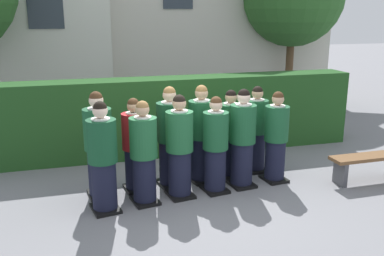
# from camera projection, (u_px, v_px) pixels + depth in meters

# --- Properties ---
(ground_plane) EXTENTS (60.00, 60.00, 0.00)m
(ground_plane) POSITION_uv_depth(u_px,v_px,m) (196.00, 193.00, 7.05)
(ground_plane) COLOR slate
(student_front_row_0) EXTENTS (0.47, 0.56, 1.67)m
(student_front_row_0) POSITION_uv_depth(u_px,v_px,m) (103.00, 160.00, 6.26)
(student_front_row_0) COLOR black
(student_front_row_0) RESTS_ON ground
(student_front_row_1) EXTENTS (0.45, 0.52, 1.62)m
(student_front_row_1) POSITION_uv_depth(u_px,v_px,m) (144.00, 155.00, 6.53)
(student_front_row_1) COLOR black
(student_front_row_1) RESTS_ON ground
(student_front_row_2) EXTENTS (0.45, 0.53, 1.67)m
(student_front_row_2) POSITION_uv_depth(u_px,v_px,m) (180.00, 149.00, 6.76)
(student_front_row_2) COLOR black
(student_front_row_2) RESTS_ON ground
(student_front_row_3) EXTENTS (0.43, 0.53, 1.60)m
(student_front_row_3) POSITION_uv_depth(u_px,v_px,m) (215.00, 147.00, 6.97)
(student_front_row_3) COLOR black
(student_front_row_3) RESTS_ON ground
(student_front_row_4) EXTENTS (0.44, 0.55, 1.68)m
(student_front_row_4) POSITION_uv_depth(u_px,v_px,m) (242.00, 141.00, 7.19)
(student_front_row_4) COLOR black
(student_front_row_4) RESTS_ON ground
(student_front_row_5) EXTENTS (0.42, 0.50, 1.60)m
(student_front_row_5) POSITION_uv_depth(u_px,v_px,m) (276.00, 139.00, 7.43)
(student_front_row_5) COLOR black
(student_front_row_5) RESTS_ON ground
(student_rear_row_0) EXTENTS (0.45, 0.56, 1.72)m
(student_rear_row_0) POSITION_uv_depth(u_px,v_px,m) (99.00, 148.00, 6.75)
(student_rear_row_0) COLOR black
(student_rear_row_0) RESTS_ON ground
(student_in_red_blazer) EXTENTS (0.42, 0.49, 1.57)m
(student_in_red_blazer) POSITION_uv_depth(u_px,v_px,m) (135.00, 147.00, 7.02)
(student_in_red_blazer) COLOR black
(student_in_red_blazer) RESTS_ON ground
(student_rear_row_2) EXTENTS (0.46, 0.57, 1.72)m
(student_rear_row_2) POSITION_uv_depth(u_px,v_px,m) (170.00, 139.00, 7.20)
(student_rear_row_2) COLOR black
(student_rear_row_2) RESTS_ON ground
(student_rear_row_3) EXTENTS (0.48, 0.55, 1.71)m
(student_rear_row_3) POSITION_uv_depth(u_px,v_px,m) (201.00, 136.00, 7.40)
(student_rear_row_3) COLOR black
(student_rear_row_3) RESTS_ON ground
(student_rear_row_4) EXTENTS (0.43, 0.50, 1.59)m
(student_rear_row_4) POSITION_uv_depth(u_px,v_px,m) (230.00, 136.00, 7.64)
(student_rear_row_4) COLOR black
(student_rear_row_4) RESTS_ON ground
(student_rear_row_5) EXTENTS (0.42, 0.52, 1.61)m
(student_rear_row_5) POSITION_uv_depth(u_px,v_px,m) (256.00, 131.00, 7.90)
(student_rear_row_5) COLOR black
(student_rear_row_5) RESTS_ON ground
(hedge) EXTENTS (8.15, 0.70, 1.60)m
(hedge) POSITION_uv_depth(u_px,v_px,m) (166.00, 116.00, 8.92)
(hedge) COLOR #214C1E
(hedge) RESTS_ON ground
(wooden_bench) EXTENTS (1.40, 0.38, 0.48)m
(wooden_bench) POSITION_uv_depth(u_px,v_px,m) (368.00, 162.00, 7.49)
(wooden_bench) COLOR brown
(wooden_bench) RESTS_ON ground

